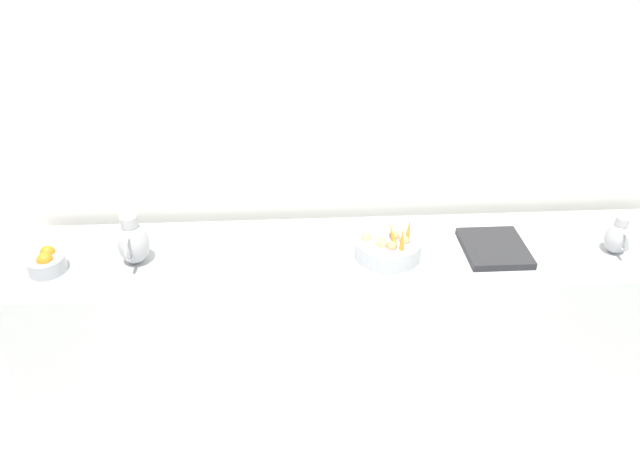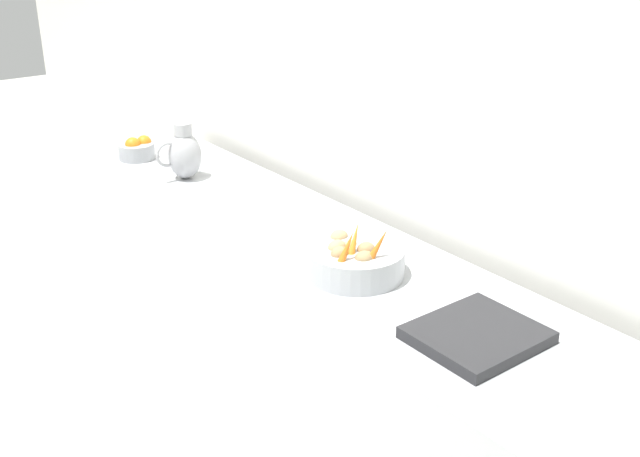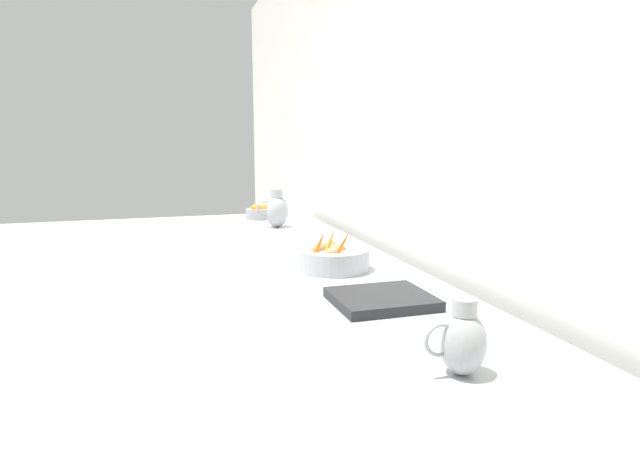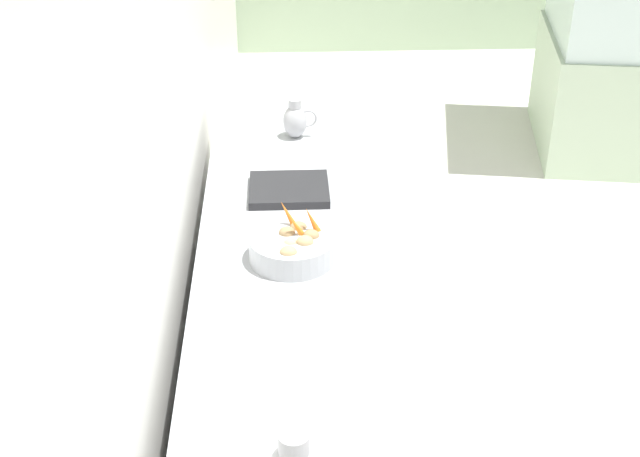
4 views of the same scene
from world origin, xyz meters
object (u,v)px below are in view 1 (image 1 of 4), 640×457
vegetable_colander (388,246)px  metal_pitcher_short (618,237)px  metal_pitcher_tall (133,242)px  orange_bowl (47,262)px

vegetable_colander → metal_pitcher_short: 1.11m
vegetable_colander → metal_pitcher_tall: (-0.01, -1.21, 0.06)m
metal_pitcher_tall → metal_pitcher_short: 2.31m
metal_pitcher_short → vegetable_colander: bearing=-91.7°
metal_pitcher_tall → metal_pitcher_short: metal_pitcher_tall is taller
metal_pitcher_short → metal_pitcher_tall: bearing=-91.1°
metal_pitcher_tall → metal_pitcher_short: (0.05, 2.31, -0.03)m
orange_bowl → metal_pitcher_short: bearing=90.1°
orange_bowl → vegetable_colander: bearing=91.3°
vegetable_colander → metal_pitcher_tall: 1.21m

